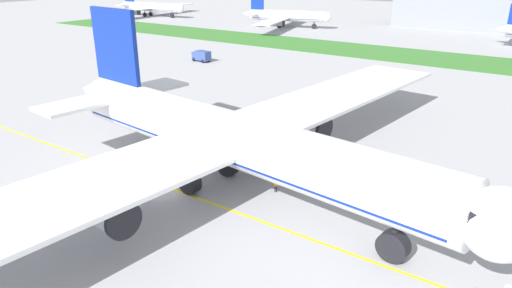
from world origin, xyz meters
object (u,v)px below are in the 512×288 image
(ground_crew_marshaller_front, at_px, (153,167))
(service_truck_baggage_loader, at_px, (201,56))
(parked_airliner_far_left, at_px, (150,7))
(parked_airliner_far_centre, at_px, (285,16))
(ground_crew_wingwalker_port, at_px, (276,184))
(airliner_foreground, at_px, (227,138))

(ground_crew_marshaller_front, height_order, service_truck_baggage_loader, service_truck_baggage_loader)
(service_truck_baggage_loader, distance_m, parked_airliner_far_left, 121.13)
(service_truck_baggage_loader, xyz_separation_m, parked_airliner_far_centre, (-18.92, 73.72, 3.07))
(ground_crew_wingwalker_port, distance_m, parked_airliner_far_centre, 147.61)
(airliner_foreground, bearing_deg, parked_airliner_far_centre, 119.05)
(ground_crew_marshaller_front, distance_m, parked_airliner_far_centre, 144.73)
(ground_crew_marshaller_front, height_order, parked_airliner_far_left, parked_airliner_far_left)
(airliner_foreground, xyz_separation_m, parked_airliner_far_left, (-150.08, 127.74, -1.96))
(airliner_foreground, height_order, ground_crew_marshaller_front, airliner_foreground)
(airliner_foreground, distance_m, ground_crew_wingwalker_port, 7.78)
(airliner_foreground, relative_size, parked_airliner_far_centre, 1.66)
(airliner_foreground, height_order, parked_airliner_far_centre, airliner_foreground)
(service_truck_baggage_loader, bearing_deg, airliner_foreground, -46.41)
(service_truck_baggage_loader, height_order, parked_airliner_far_centre, parked_airliner_far_centre)
(airliner_foreground, relative_size, ground_crew_wingwalker_port, 62.06)
(parked_airliner_far_centre, bearing_deg, parked_airliner_far_left, -178.89)
(airliner_foreground, xyz_separation_m, ground_crew_marshaller_front, (-10.46, -1.78, -5.52))
(service_truck_baggage_loader, bearing_deg, ground_crew_wingwalker_port, -42.48)
(airliner_foreground, xyz_separation_m, service_truck_baggage_loader, (-52.87, 55.54, -4.94))
(parked_airliner_far_centre, bearing_deg, ground_crew_marshaller_front, -64.92)
(ground_crew_wingwalker_port, bearing_deg, airliner_foreground, -146.83)
(parked_airliner_far_left, bearing_deg, service_truck_baggage_loader, -36.60)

